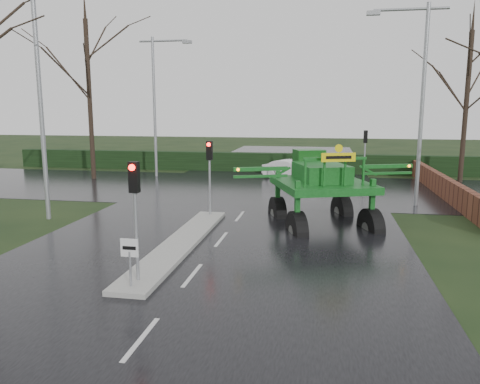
% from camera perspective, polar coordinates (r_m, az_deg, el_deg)
% --- Properties ---
extents(ground, '(140.00, 140.00, 0.00)m').
position_cam_1_polar(ground, '(14.30, -5.83, -10.14)').
color(ground, black).
rests_on(ground, ground).
extents(road_main, '(14.00, 80.00, 0.02)m').
position_cam_1_polar(road_main, '(23.71, 0.85, -1.93)').
color(road_main, black).
rests_on(road_main, ground).
extents(road_cross, '(80.00, 12.00, 0.02)m').
position_cam_1_polar(road_cross, '(29.54, 2.76, 0.45)').
color(road_cross, black).
rests_on(road_cross, ground).
extents(median_island, '(1.20, 10.00, 0.16)m').
position_cam_1_polar(median_island, '(17.37, -7.23, -6.21)').
color(median_island, gray).
rests_on(median_island, ground).
extents(hedge_row, '(44.00, 0.90, 1.50)m').
position_cam_1_polar(hedge_row, '(37.31, 4.38, 3.59)').
color(hedge_row, black).
rests_on(hedge_row, ground).
extents(brick_wall, '(0.40, 20.00, 1.20)m').
position_cam_1_polar(brick_wall, '(29.97, 23.09, 0.94)').
color(brick_wall, '#592D1E').
rests_on(brick_wall, ground).
extents(keep_left_sign, '(0.50, 0.07, 1.35)m').
position_cam_1_polar(keep_left_sign, '(13.05, -13.29, -7.45)').
color(keep_left_sign, gray).
rests_on(keep_left_sign, ground).
extents(traffic_signal_near, '(0.26, 0.33, 3.52)m').
position_cam_1_polar(traffic_signal_near, '(13.13, -12.71, -0.43)').
color(traffic_signal_near, gray).
rests_on(traffic_signal_near, ground).
extents(traffic_signal_mid, '(0.26, 0.33, 3.52)m').
position_cam_1_polar(traffic_signal_mid, '(21.13, -3.74, 3.69)').
color(traffic_signal_mid, gray).
rests_on(traffic_signal_mid, ground).
extents(traffic_signal_far, '(0.26, 0.33, 3.52)m').
position_cam_1_polar(traffic_signal_far, '(33.09, 15.02, 5.66)').
color(traffic_signal_far, gray).
rests_on(traffic_signal_far, ground).
extents(street_light_left_near, '(3.85, 0.30, 10.00)m').
position_cam_1_polar(street_light_left_near, '(22.39, -22.62, 12.02)').
color(street_light_left_near, gray).
rests_on(street_light_left_near, ground).
extents(street_light_right, '(3.85, 0.30, 10.00)m').
position_cam_1_polar(street_light_right, '(25.30, 20.75, 11.83)').
color(street_light_right, gray).
rests_on(street_light_right, ground).
extents(street_light_left_far, '(3.85, 0.30, 10.00)m').
position_cam_1_polar(street_light_left_far, '(35.02, -9.96, 11.64)').
color(street_light_left_far, gray).
rests_on(street_light_left_far, ground).
extents(tree_left_far, '(7.70, 7.70, 13.26)m').
position_cam_1_polar(tree_left_far, '(34.99, -18.00, 13.21)').
color(tree_left_far, black).
rests_on(tree_left_far, ground).
extents(tree_right_far, '(7.00, 7.00, 12.05)m').
position_cam_1_polar(tree_right_far, '(35.15, 26.02, 11.62)').
color(tree_right_far, black).
rests_on(tree_right_far, ground).
extents(crop_sprayer, '(7.54, 5.91, 4.45)m').
position_cam_1_polar(crop_sprayer, '(18.87, 6.88, 1.39)').
color(crop_sprayer, black).
rests_on(crop_sprayer, ground).
extents(white_sedan, '(4.33, 2.98, 1.35)m').
position_cam_1_polar(white_sedan, '(33.59, 6.24, 1.56)').
color(white_sedan, white).
rests_on(white_sedan, ground).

